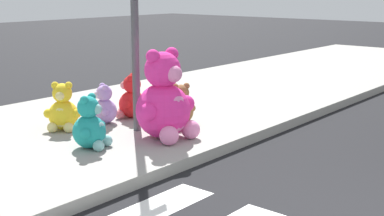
% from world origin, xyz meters
% --- Properties ---
extents(sidewalk, '(28.00, 4.40, 0.15)m').
position_xyz_m(sidewalk, '(0.00, 5.20, 0.07)').
color(sidewalk, '#9E9B93').
rests_on(sidewalk, ground_plane).
extents(sign_pole, '(0.56, 0.11, 3.20)m').
position_xyz_m(sign_pole, '(1.00, 4.40, 1.85)').
color(sign_pole, '#4C4C51').
rests_on(sign_pole, sidewalk).
extents(plush_pink_large, '(0.96, 0.84, 1.24)m').
position_xyz_m(plush_pink_large, '(0.97, 3.81, 0.65)').
color(plush_pink_large, '#F22D93').
rests_on(plush_pink_large, sidewalk).
extents(plush_brown, '(0.44, 0.45, 0.63)m').
position_xyz_m(plush_brown, '(1.71, 4.18, 0.40)').
color(plush_brown, olive).
rests_on(plush_brown, sidewalk).
extents(plush_yellow, '(0.51, 0.50, 0.71)m').
position_xyz_m(plush_yellow, '(0.33, 5.25, 0.43)').
color(plush_yellow, yellow).
rests_on(plush_yellow, sidewalk).
extents(plush_teal, '(0.52, 0.51, 0.71)m').
position_xyz_m(plush_teal, '(0.01, 4.23, 0.43)').
color(plush_teal, teal).
rests_on(plush_teal, sidewalk).
extents(plush_red, '(0.50, 0.51, 0.71)m').
position_xyz_m(plush_red, '(1.49, 5.04, 0.43)').
color(plush_red, red).
rests_on(plush_red, sidewalk).
extents(plush_lavender, '(0.44, 0.44, 0.62)m').
position_xyz_m(plush_lavender, '(0.95, 5.09, 0.40)').
color(plush_lavender, '#B28CD8').
rests_on(plush_lavender, sidewalk).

